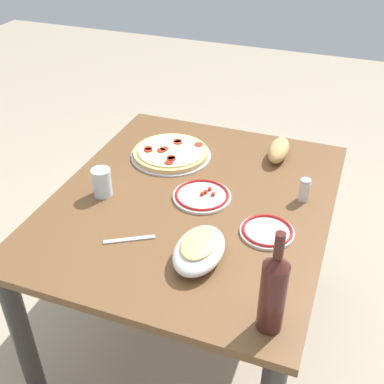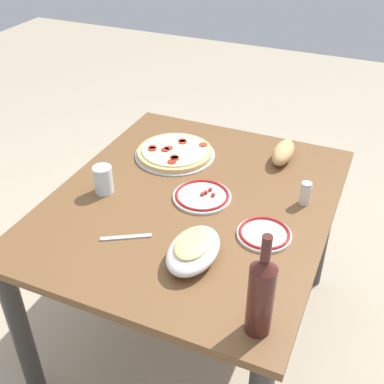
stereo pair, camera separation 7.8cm
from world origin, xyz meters
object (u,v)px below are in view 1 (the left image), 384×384
at_px(pepperoni_pizza, 171,153).
at_px(baked_pasta_dish, 199,249).
at_px(dining_table, 192,224).
at_px(wine_bottle, 273,291).
at_px(spice_shaker, 304,190).
at_px(side_plate_far, 267,231).
at_px(bread_loaf, 279,150).
at_px(water_glass, 102,182).
at_px(side_plate_near, 202,196).

relative_size(pepperoni_pizza, baked_pasta_dish, 1.41).
distance_m(dining_table, wine_bottle, 0.67).
height_order(pepperoni_pizza, spice_shaker, spice_shaker).
bearing_deg(spice_shaker, side_plate_far, 161.39).
distance_m(bread_loaf, spice_shaker, 0.31).
relative_size(baked_pasta_dish, side_plate_far, 1.32).
height_order(wine_bottle, water_glass, wine_bottle).
bearing_deg(pepperoni_pizza, wine_bottle, -141.54).
relative_size(bread_loaf, spice_shaker, 2.20).
distance_m(side_plate_far, bread_loaf, 0.51).
relative_size(dining_table, spice_shaker, 13.53).
height_order(wine_bottle, side_plate_far, wine_bottle).
height_order(baked_pasta_dish, side_plate_far, baked_pasta_dish).
bearing_deg(dining_table, baked_pasta_dish, -155.77).
bearing_deg(baked_pasta_dish, bread_loaf, -8.16).
distance_m(dining_table, bread_loaf, 0.49).
distance_m(water_glass, spice_shaker, 0.74).
relative_size(baked_pasta_dish, bread_loaf, 1.26).
height_order(baked_pasta_dish, side_plate_near, baked_pasta_dish).
height_order(dining_table, spice_shaker, spice_shaker).
xyz_separation_m(bread_loaf, spice_shaker, (-0.27, -0.15, 0.01)).
relative_size(wine_bottle, water_glass, 2.99).
height_order(wine_bottle, bread_loaf, wine_bottle).
height_order(dining_table, side_plate_near, side_plate_near).
height_order(side_plate_far, bread_loaf, bread_loaf).
bearing_deg(side_plate_far, wine_bottle, -166.27).
bearing_deg(pepperoni_pizza, bread_loaf, -71.53).
bearing_deg(water_glass, pepperoni_pizza, -20.14).
bearing_deg(dining_table, spice_shaker, -70.34).
bearing_deg(bread_loaf, baked_pasta_dish, 171.84).
bearing_deg(spice_shaker, dining_table, 109.66).
bearing_deg(bread_loaf, side_plate_far, -172.06).
bearing_deg(baked_pasta_dish, water_glass, 65.27).
height_order(pepperoni_pizza, side_plate_far, pepperoni_pizza).
bearing_deg(water_glass, bread_loaf, -48.43).
bearing_deg(water_glass, dining_table, -74.76).
xyz_separation_m(dining_table, spice_shaker, (0.14, -0.38, 0.16)).
xyz_separation_m(pepperoni_pizza, spice_shaker, (-0.12, -0.57, 0.03)).
distance_m(baked_pasta_dish, bread_loaf, 0.71).
height_order(bread_loaf, spice_shaker, spice_shaker).
xyz_separation_m(wine_bottle, water_glass, (0.39, 0.72, -0.08)).
relative_size(baked_pasta_dish, water_glass, 2.26).
bearing_deg(baked_pasta_dish, pepperoni_pizza, 30.26).
xyz_separation_m(baked_pasta_dish, side_plate_near, (0.32, 0.10, -0.03)).
height_order(side_plate_near, bread_loaf, bread_loaf).
relative_size(water_glass, side_plate_near, 0.49).
xyz_separation_m(wine_bottle, spice_shaker, (0.62, 0.01, -0.09)).
distance_m(wine_bottle, water_glass, 0.82).
distance_m(pepperoni_pizza, baked_pasta_dish, 0.65).
distance_m(pepperoni_pizza, side_plate_near, 0.33).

